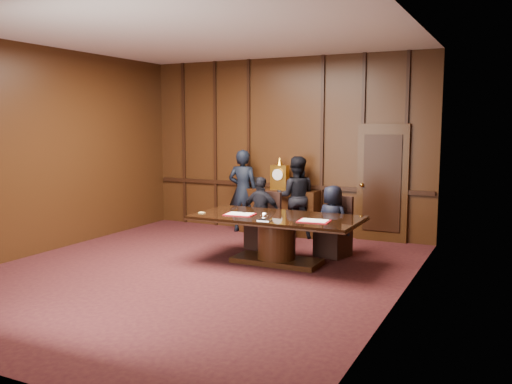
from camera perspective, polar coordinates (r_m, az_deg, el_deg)
room at (r=7.94m, az=-6.11°, el=3.73°), size 7.00×7.04×3.50m
sideboard at (r=10.86m, az=2.50°, el=-1.87°), size 1.60×0.45×1.54m
conference_table at (r=8.56m, az=2.20°, el=-4.18°), size 2.62×1.32×0.76m
folder_left at (r=8.62m, az=-1.71°, el=-2.35°), size 0.49×0.37×0.02m
folder_right at (r=8.08m, az=6.12°, el=-3.05°), size 0.49×0.37×0.02m
inkstand at (r=8.10m, az=0.91°, el=-2.64°), size 0.20×0.14×0.12m
notepad at (r=8.82m, az=-5.72°, el=-2.18°), size 0.11×0.09×0.01m
chair_left at (r=9.65m, az=0.80°, el=-4.19°), size 0.57×0.57×0.99m
chair_right at (r=9.18m, az=8.19°, el=-4.86°), size 0.59×0.59×0.99m
signatory_left at (r=9.52m, az=0.58°, el=-2.23°), size 0.75×0.31×1.28m
signatory_right at (r=9.05m, az=8.04°, el=-3.06°), size 0.66×0.52×1.19m
witness_left at (r=10.99m, az=-1.38°, el=0.11°), size 0.66×0.47×1.68m
witness_right at (r=10.51m, az=4.23°, el=-0.52°), size 0.92×0.81×1.58m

